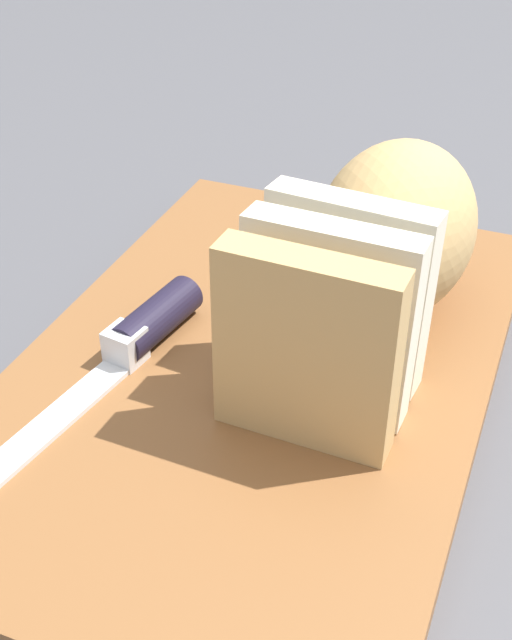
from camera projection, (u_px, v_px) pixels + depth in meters
The scene contains 7 objects.
ground_plane at pixel (256, 390), 0.52m from camera, with size 3.00×3.00×0.00m, color #4C4C51.
cutting_board at pixel (256, 376), 0.51m from camera, with size 0.42×0.27×0.02m, color brown.
bread_loaf at pixel (376, 255), 0.50m from camera, with size 0.22×0.10×0.11m.
bread_knife at pixel (123, 350), 0.50m from camera, with size 0.30×0.06×0.02m.
crumb_near_knife at pixel (144, 342), 0.52m from camera, with size 0.01×0.01×0.01m, color #996633.
crumb_near_loaf at pixel (329, 397), 0.48m from camera, with size 0.00×0.00×0.00m, color #996633.
crumb_stray_left at pixel (218, 348), 0.51m from camera, with size 0.01×0.01×0.01m, color #996633.
Camera 1 is at (0.36, 0.16, 0.33)m, focal length 47.74 mm.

